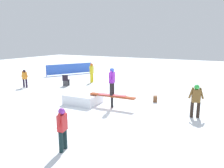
{
  "coord_description": "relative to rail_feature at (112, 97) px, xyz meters",
  "views": [
    {
      "loc": [
        5.18,
        -9.76,
        3.55
      ],
      "look_at": [
        0.0,
        0.0,
        1.27
      ],
      "focal_mm": 35.0,
      "sensor_mm": 36.0,
      "label": 1
    }
  ],
  "objects": [
    {
      "name": "safety_fence",
      "position": [
        -8.94,
        7.7,
        0.03
      ],
      "size": [
        2.5,
        4.18,
        1.1
      ],
      "rotation": [
        0.0,
        0.0,
        4.18
      ],
      "color": "blue",
      "rests_on": "ground"
    },
    {
      "name": "snow_kicker_ramp",
      "position": [
        -1.8,
        -0.07,
        -0.3
      ],
      "size": [
        1.86,
        1.57,
        0.55
      ],
      "primitive_type": "cube",
      "rotation": [
        0.0,
        0.0,
        0.04
      ],
      "color": "white",
      "rests_on": "ground"
    },
    {
      "name": "bystander_yellow",
      "position": [
        -4.69,
        5.24,
        0.33
      ],
      "size": [
        0.3,
        0.7,
        1.61
      ],
      "rotation": [
        0.0,
        0.0,
        1.78
      ],
      "color": "yellow",
      "rests_on": "ground"
    },
    {
      "name": "folding_chair",
      "position": [
        -5.67,
        3.13,
        -0.16
      ],
      "size": [
        0.56,
        0.56,
        0.88
      ],
      "rotation": [
        0.0,
        0.0,
        3.48
      ],
      "color": "#3F3F44",
      "rests_on": "ground"
    },
    {
      "name": "rail_feature",
      "position": [
        0.0,
        0.0,
        0.0
      ],
      "size": [
        2.54,
        0.39,
        0.67
      ],
      "rotation": [
        0.0,
        0.0,
        0.04
      ],
      "color": "black",
      "rests_on": "ground"
    },
    {
      "name": "bystander_orange",
      "position": [
        -8.01,
        1.27,
        0.18
      ],
      "size": [
        0.58,
        0.24,
        1.34
      ],
      "rotation": [
        0.0,
        0.0,
        0.19
      ],
      "color": "black",
      "rests_on": "ground"
    },
    {
      "name": "bystander_red",
      "position": [
        0.72,
        -4.74,
        0.23
      ],
      "size": [
        0.26,
        0.62,
        1.43
      ],
      "rotation": [
        0.0,
        0.0,
        4.9
      ],
      "color": "#14292C",
      "rests_on": "ground"
    },
    {
      "name": "backpack_on_snow",
      "position": [
        1.69,
        2.12,
        -0.4
      ],
      "size": [
        0.31,
        0.36,
        0.34
      ],
      "primitive_type": "cube",
      "rotation": [
        0.0,
        0.0,
        1.9
      ],
      "color": "brown",
      "rests_on": "ground"
    },
    {
      "name": "bystander_brown",
      "position": [
        4.06,
        0.49,
        0.29
      ],
      "size": [
        0.68,
        0.33,
        1.55
      ],
      "rotation": [
        0.0,
        0.0,
        0.33
      ],
      "color": "black",
      "rests_on": "ground"
    },
    {
      "name": "ground_plane",
      "position": [
        0.0,
        0.0,
        -0.57
      ],
      "size": [
        60.0,
        60.0,
        0.0
      ],
      "primitive_type": "plane",
      "color": "white"
    },
    {
      "name": "main_rider_on_rail",
      "position": [
        0.0,
        0.0,
        0.82
      ],
      "size": [
        1.52,
        0.74,
        1.44
      ],
      "rotation": [
        0.0,
        0.0,
        0.14
      ],
      "color": "#F35A64",
      "rests_on": "rail_feature"
    }
  ]
}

